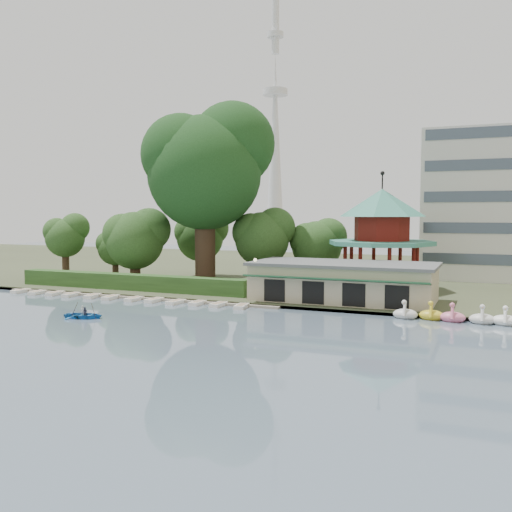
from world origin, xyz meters
The scene contains 14 objects.
ground_plane centered at (0.00, 0.00, 0.00)m, with size 220.00×220.00×0.00m, color slate.
shore centered at (0.00, 52.00, 0.20)m, with size 220.00×70.00×0.40m, color #424930.
embankment centered at (0.00, 17.30, 0.15)m, with size 220.00×0.60×0.30m, color gray.
dock centered at (-12.00, 17.20, 0.12)m, with size 34.00×1.60×0.24m, color gray.
boathouse centered at (10.00, 21.97, 2.37)m, with size 18.60×9.39×3.90m.
pavilion centered at (12.00, 32.00, 7.48)m, with size 12.40×12.40×13.50m.
broadcast_tower centered at (-42.00, 140.00, 33.98)m, with size 8.00×8.00×96.00m.
hedge centered at (-15.00, 20.50, 1.30)m, with size 30.00×2.00×1.80m, color #2D5221.
lamp_post centered at (1.50, 19.00, 3.34)m, with size 0.36×0.36×4.28m.
big_tree centered at (-8.81, 28.23, 15.39)m, with size 15.47×14.42×22.68m.
small_trees centered at (-11.83, 31.38, 6.07)m, with size 39.49×17.10×9.62m.
swan_boats centered at (22.99, 16.55, 0.40)m, with size 13.63×2.08×1.92m.
moored_rowboats centered at (-12.72, 15.80, 0.18)m, with size 29.57×2.68×0.36m.
rowboat_with_passengers centered at (-9.43, 5.60, 0.51)m, with size 5.46×4.35×2.01m.
Camera 1 is at (23.93, -34.76, 9.37)m, focal length 40.00 mm.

